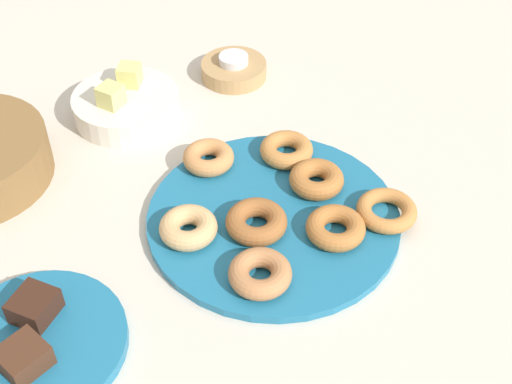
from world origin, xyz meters
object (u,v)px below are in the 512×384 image
object	(u,v)px
brownie_near	(23,357)
melon_chunk_left	(111,96)
melon_chunk_right	(130,75)
tealight	(234,60)
donut_2	(260,273)
donut_3	(256,222)
donut_1	(336,228)
candle_holder	(234,70)
donut_plate	(273,218)
donut_6	(188,228)
donut_7	(208,158)
brownie_far	(34,306)
cake_plate	(38,343)
donut_4	(387,211)
donut_5	(316,179)
donut_0	(286,150)
fruit_bowl	(126,106)

from	to	relation	value
brownie_near	melon_chunk_left	world-z (taller)	melon_chunk_left
brownie_near	melon_chunk_right	bearing A→B (deg)	26.71
tealight	donut_2	bearing A→B (deg)	-142.26
donut_3	melon_chunk_right	bearing A→B (deg)	66.72
donut_1	candle_holder	bearing A→B (deg)	52.55
donut_plate	brownie_near	distance (m)	0.39
donut_plate	donut_6	xyz separation A→B (m)	(-0.10, 0.08, 0.02)
donut_7	brownie_far	bearing A→B (deg)	177.86
donut_6	cake_plate	size ratio (longest dim) A/B	0.37
donut_1	candle_holder	xyz separation A→B (m)	(0.27, 0.35, -0.01)
donut_6	melon_chunk_left	distance (m)	0.31
donut_4	brownie_near	bearing A→B (deg)	151.23
donut_5	tealight	size ratio (longest dim) A/B	1.53
donut_0	donut_5	bearing A→B (deg)	-116.39
donut_plate	donut_5	xyz separation A→B (m)	(0.09, -0.02, 0.02)
donut_2	fruit_bowl	distance (m)	0.44
donut_0	donut_2	size ratio (longest dim) A/B	0.99
fruit_bowl	cake_plate	bearing A→B (deg)	-153.03
donut_7	fruit_bowl	size ratio (longest dim) A/B	0.44
donut_5	brownie_far	bearing A→B (deg)	155.78
brownie_far	fruit_bowl	distance (m)	0.44
donut_0	tealight	bearing A→B (deg)	52.40
donut_1	donut_4	bearing A→B (deg)	-31.99
donut_plate	tealight	distance (m)	0.38
donut_0	donut_2	world-z (taller)	donut_2
donut_6	fruit_bowl	distance (m)	0.32
donut_6	candle_holder	size ratio (longest dim) A/B	0.68
donut_5	melon_chunk_right	xyz separation A→B (m)	(0.03, 0.38, 0.03)
donut_4	donut_5	bearing A→B (deg)	89.26
donut_1	donut_2	world-z (taller)	donut_2
donut_plate	candle_holder	world-z (taller)	candle_holder
donut_3	donut_6	distance (m)	0.10
donut_0	brownie_far	world-z (taller)	brownie_far
tealight	brownie_far	bearing A→B (deg)	-170.41
donut_3	melon_chunk_right	xyz separation A→B (m)	(0.15, 0.35, 0.03)
donut_1	cake_plate	bearing A→B (deg)	147.74
brownie_far	tealight	bearing A→B (deg)	9.59
brownie_near	melon_chunk_right	world-z (taller)	melon_chunk_right
donut_4	cake_plate	bearing A→B (deg)	147.78
donut_5	tealight	xyz separation A→B (m)	(0.20, 0.28, 0.01)
donut_3	brownie_near	size ratio (longest dim) A/B	1.65
donut_plate	donut_1	world-z (taller)	donut_1
donut_4	melon_chunk_left	world-z (taller)	melon_chunk_left
donut_0	donut_3	world-z (taller)	donut_3
melon_chunk_right	donut_6	bearing A→B (deg)	-127.28
donut_0	donut_7	xyz separation A→B (m)	(-0.08, 0.09, 0.00)
donut_2	donut_4	distance (m)	0.22
candle_holder	tealight	size ratio (longest dim) A/B	2.22
brownie_far	candle_holder	bearing A→B (deg)	9.59
donut_2	melon_chunk_right	world-z (taller)	melon_chunk_right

